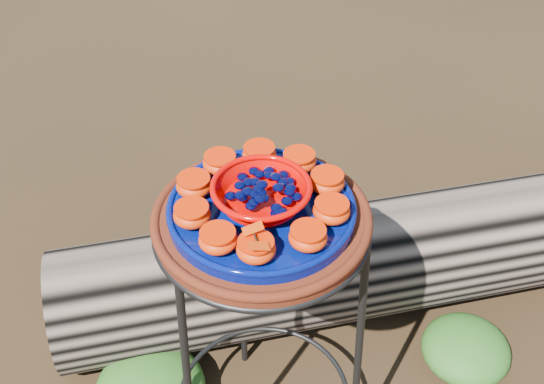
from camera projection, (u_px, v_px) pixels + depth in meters
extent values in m
cylinder|color=#481807|center=(262.00, 221.00, 1.24)|extent=(0.39, 0.39, 0.03)
cylinder|color=#02003A|center=(261.00, 210.00, 1.22)|extent=(0.34, 0.34, 0.02)
ellipsoid|color=#D04D0B|center=(256.00, 249.00, 1.11)|extent=(0.07, 0.07, 0.04)
ellipsoid|color=#D04D0B|center=(308.00, 237.00, 1.13)|extent=(0.07, 0.07, 0.04)
ellipsoid|color=#D04D0B|center=(331.00, 211.00, 1.18)|extent=(0.07, 0.07, 0.04)
ellipsoid|color=#D04D0B|center=(327.00, 182.00, 1.24)|extent=(0.07, 0.07, 0.04)
ellipsoid|color=#D04D0B|center=(299.00, 161.00, 1.29)|extent=(0.07, 0.07, 0.04)
ellipsoid|color=#D04D0B|center=(259.00, 154.00, 1.30)|extent=(0.07, 0.07, 0.04)
ellipsoid|color=#D04D0B|center=(220.00, 163.00, 1.28)|extent=(0.07, 0.07, 0.04)
ellipsoid|color=#D04D0B|center=(194.00, 186.00, 1.23)|extent=(0.07, 0.07, 0.04)
ellipsoid|color=#D04D0B|center=(192.00, 215.00, 1.17)|extent=(0.07, 0.07, 0.04)
ellipsoid|color=#D04D0B|center=(218.00, 240.00, 1.13)|extent=(0.07, 0.07, 0.04)
ellipsoid|color=#295C1C|center=(466.00, 348.00, 1.82)|extent=(0.24, 0.24, 0.12)
ellipsoid|color=#295C1C|center=(197.00, 287.00, 1.95)|extent=(0.36, 0.36, 0.18)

